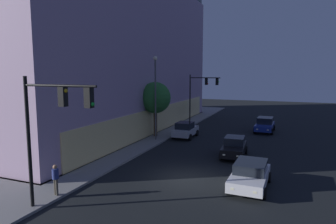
{
  "coord_description": "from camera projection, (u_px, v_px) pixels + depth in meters",
  "views": [
    {
      "loc": [
        -17.89,
        -5.91,
        6.84
      ],
      "look_at": [
        4.22,
        2.96,
        3.74
      ],
      "focal_mm": 31.88,
      "sensor_mm": 36.0,
      "label": 1
    }
  ],
  "objects": [
    {
      "name": "ground_plane",
      "position": [
        186.0,
        178.0,
        19.53
      ],
      "size": [
        120.0,
        120.0,
        0.0
      ],
      "primitive_type": "plane",
      "color": "black"
    },
    {
      "name": "modern_building",
      "position": [
        86.0,
        46.0,
        37.48
      ],
      "size": [
        37.11,
        20.8,
        20.6
      ],
      "color": "#4C4C51",
      "rests_on": "ground"
    },
    {
      "name": "traffic_light_near_corner",
      "position": [
        51.0,
        118.0,
        13.98
      ],
      "size": [
        0.33,
        4.2,
        6.56
      ],
      "color": "black",
      "rests_on": "sidewalk_corner"
    },
    {
      "name": "traffic_light_far_corner",
      "position": [
        201.0,
        89.0,
        40.23
      ],
      "size": [
        0.6,
        4.32,
        6.52
      ],
      "color": "black",
      "rests_on": "sidewalk_corner"
    },
    {
      "name": "street_lamp_sidewalk",
      "position": [
        155.0,
        88.0,
        29.7
      ],
      "size": [
        0.44,
        0.44,
        8.39
      ],
      "color": "#515151",
      "rests_on": "sidewalk_corner"
    },
    {
      "name": "sidewalk_tree",
      "position": [
        155.0,
        98.0,
        31.57
      ],
      "size": [
        3.31,
        3.31,
        5.79
      ],
      "color": "#4D361E",
      "rests_on": "sidewalk_corner"
    },
    {
      "name": "pedestrian_waiting",
      "position": [
        55.0,
        177.0,
        16.37
      ],
      "size": [
        0.36,
        0.36,
        1.73
      ],
      "color": "#4C473D",
      "rests_on": "sidewalk_corner"
    },
    {
      "name": "car_white",
      "position": [
        250.0,
        174.0,
        17.99
      ],
      "size": [
        4.55,
        2.31,
        1.5
      ],
      "color": "silver",
      "rests_on": "ground"
    },
    {
      "name": "car_black",
      "position": [
        234.0,
        147.0,
        24.53
      ],
      "size": [
        4.17,
        2.1,
        1.63
      ],
      "color": "black",
      "rests_on": "ground"
    },
    {
      "name": "car_silver",
      "position": [
        185.0,
        130.0,
        31.89
      ],
      "size": [
        4.04,
        2.03,
        1.68
      ],
      "color": "#B7BABF",
      "rests_on": "ground"
    },
    {
      "name": "car_blue",
      "position": [
        265.0,
        124.0,
        35.12
      ],
      "size": [
        4.65,
        2.23,
        1.68
      ],
      "color": "navy",
      "rests_on": "ground"
    }
  ]
}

